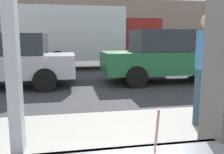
{
  "coord_description": "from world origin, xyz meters",
  "views": [
    {
      "loc": [
        0.23,
        -0.95,
        1.43
      ],
      "look_at": [
        0.8,
        2.14,
        0.91
      ],
      "focal_mm": 37.57,
      "sensor_mm": 36.0,
      "label": 1
    }
  ],
  "objects_px": {
    "parked_car_green": "(170,56)",
    "pedestrian": "(206,63)",
    "parked_car_silver": "(2,60)",
    "box_truck": "(90,36)"
  },
  "relations": [
    {
      "from": "parked_car_green",
      "to": "pedestrian",
      "type": "distance_m",
      "value": 4.45
    },
    {
      "from": "parked_car_green",
      "to": "pedestrian",
      "type": "xyz_separation_m",
      "value": [
        -1.34,
        -4.24,
        0.22
      ]
    },
    {
      "from": "parked_car_green",
      "to": "box_truck",
      "type": "bearing_deg",
      "value": 118.69
    },
    {
      "from": "parked_car_silver",
      "to": "pedestrian",
      "type": "distance_m",
      "value": 5.77
    },
    {
      "from": "box_truck",
      "to": "pedestrian",
      "type": "xyz_separation_m",
      "value": [
        0.95,
        -8.42,
        -0.48
      ]
    },
    {
      "from": "parked_car_silver",
      "to": "parked_car_green",
      "type": "xyz_separation_m",
      "value": [
        5.24,
        0.0,
        0.05
      ]
    },
    {
      "from": "parked_car_silver",
      "to": "pedestrian",
      "type": "bearing_deg",
      "value": -47.31
    },
    {
      "from": "parked_car_silver",
      "to": "pedestrian",
      "type": "relative_size",
      "value": 2.65
    },
    {
      "from": "parked_car_silver",
      "to": "pedestrian",
      "type": "xyz_separation_m",
      "value": [
        3.91,
        -4.24,
        0.27
      ]
    },
    {
      "from": "parked_car_green",
      "to": "pedestrian",
      "type": "bearing_deg",
      "value": -107.52
    }
  ]
}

